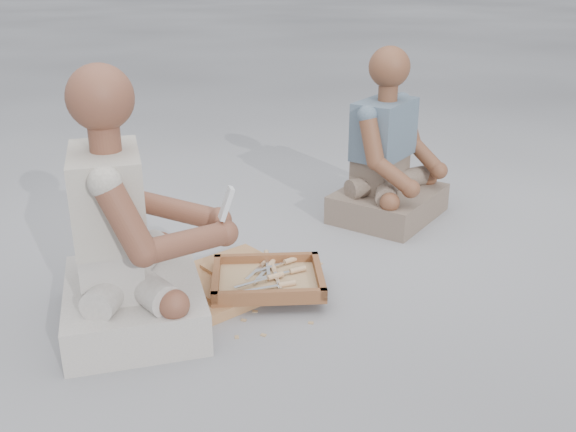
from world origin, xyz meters
name	(u,v)px	position (x,y,z in m)	size (l,w,h in m)	color
ground	(308,306)	(0.00, 0.00, 0.00)	(60.00, 60.00, 0.00)	#A3A3A8
carved_panel	(213,287)	(-0.31, 0.25, 0.02)	(0.66, 0.44, 0.04)	#9B633C
tool_tray	(268,280)	(-0.11, 0.15, 0.06)	(0.53, 0.47, 0.06)	brown
chisel_0	(267,258)	(-0.06, 0.31, 0.08)	(0.08, 0.22, 0.02)	white
chisel_1	(282,285)	(-0.08, 0.07, 0.07)	(0.22, 0.02, 0.02)	white
chisel_2	(269,266)	(-0.07, 0.24, 0.07)	(0.16, 0.18, 0.02)	white
chisel_3	(293,271)	(0.00, 0.16, 0.08)	(0.22, 0.03, 0.02)	white
chisel_4	(264,263)	(-0.08, 0.29, 0.07)	(0.17, 0.17, 0.02)	white
chisel_5	(287,261)	(0.01, 0.25, 0.08)	(0.22, 0.08, 0.02)	white
chisel_6	(271,277)	(-0.10, 0.13, 0.08)	(0.22, 0.06, 0.02)	white
chisel_7	(274,270)	(-0.06, 0.21, 0.07)	(0.06, 0.22, 0.02)	white
wood_chip_0	(237,337)	(-0.32, -0.12, 0.00)	(0.02, 0.01, 0.00)	tan
wood_chip_1	(231,312)	(-0.29, 0.06, 0.00)	(0.02, 0.01, 0.00)	tan
wood_chip_2	(311,323)	(-0.04, -0.12, 0.00)	(0.02, 0.01, 0.00)	tan
wood_chip_3	(244,320)	(-0.27, -0.01, 0.00)	(0.02, 0.01, 0.00)	tan
wood_chip_4	(239,254)	(-0.11, 0.55, 0.00)	(0.02, 0.01, 0.00)	tan
wood_chip_5	(234,272)	(-0.18, 0.38, 0.00)	(0.02, 0.01, 0.00)	tan
wood_chip_6	(212,271)	(-0.27, 0.43, 0.00)	(0.02, 0.01, 0.00)	tan
wood_chip_7	(255,282)	(-0.13, 0.26, 0.00)	(0.02, 0.01, 0.00)	tan
wood_chip_8	(263,335)	(-0.23, -0.14, 0.00)	(0.02, 0.01, 0.00)	tan
wood_chip_9	(315,282)	(0.11, 0.17, 0.00)	(0.02, 0.01, 0.00)	tan
wood_chip_10	(263,264)	(-0.04, 0.41, 0.00)	(0.02, 0.01, 0.00)	tan
wood_chip_11	(176,269)	(-0.41, 0.51, 0.00)	(0.02, 0.01, 0.00)	tan
wood_chip_12	(199,333)	(-0.45, -0.04, 0.00)	(0.02, 0.01, 0.00)	tan
wood_chip_13	(255,311)	(-0.21, 0.03, 0.00)	(0.02, 0.01, 0.00)	tan
wood_chip_14	(229,273)	(-0.20, 0.38, 0.00)	(0.02, 0.01, 0.00)	tan
wood_chip_15	(320,264)	(0.20, 0.32, 0.00)	(0.02, 0.01, 0.00)	tan
craftsman	(127,242)	(-0.65, 0.13, 0.32)	(0.66, 0.66, 0.95)	#B9B2AB
companion	(388,163)	(0.76, 0.73, 0.29)	(0.71, 0.68, 0.87)	#796457
mobile_phone	(226,203)	(-0.30, 0.03, 0.46)	(0.06, 0.06, 0.12)	silver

